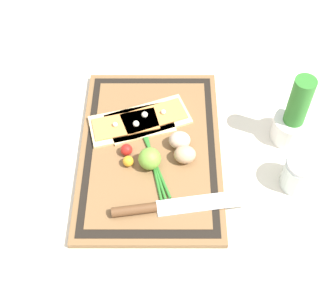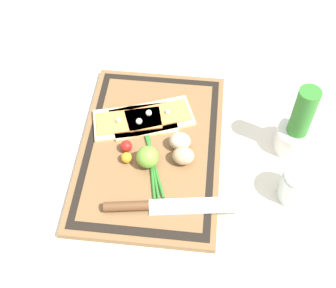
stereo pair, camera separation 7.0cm
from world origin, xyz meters
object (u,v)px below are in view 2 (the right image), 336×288
(pizza_slice_near, at_px, (134,121))
(knife, at_px, (150,206))
(sauce_jar, at_px, (297,186))
(cherry_tomato_red, at_px, (126,146))
(egg_brown, at_px, (183,156))
(pizza_slice_far, at_px, (153,117))
(egg_pink, at_px, (180,141))
(cherry_tomato_yellow, at_px, (126,158))
(herb_pot, at_px, (297,129))
(lime, at_px, (148,157))

(pizza_slice_near, height_order, knife, pizza_slice_near)
(knife, xyz_separation_m, sauce_jar, (-0.08, 0.33, 0.01))
(cherry_tomato_red, bearing_deg, sauce_jar, 79.90)
(knife, relative_size, egg_brown, 5.88)
(pizza_slice_far, bearing_deg, pizza_slice_near, -69.51)
(pizza_slice_far, relative_size, egg_pink, 4.37)
(sauce_jar, bearing_deg, cherry_tomato_red, -100.10)
(knife, bearing_deg, pizza_slice_far, -174.58)
(egg_brown, bearing_deg, cherry_tomato_yellow, -84.41)
(pizza_slice_far, relative_size, cherry_tomato_yellow, 8.74)
(herb_pot, bearing_deg, sauce_jar, -0.43)
(cherry_tomato_red, relative_size, sauce_jar, 0.33)
(cherry_tomato_red, xyz_separation_m, herb_pot, (-0.07, 0.40, 0.03))
(egg_pink, relative_size, cherry_tomato_yellow, 2.00)
(cherry_tomato_red, bearing_deg, lime, 59.48)
(lime, bearing_deg, herb_pot, 106.39)
(pizza_slice_far, bearing_deg, egg_brown, 35.28)
(egg_brown, bearing_deg, herb_pot, 108.03)
(pizza_slice_far, bearing_deg, knife, 5.42)
(pizza_slice_near, relative_size, egg_brown, 4.33)
(cherry_tomato_red, distance_m, sauce_jar, 0.41)
(pizza_slice_far, distance_m, egg_pink, 0.11)
(lime, height_order, herb_pot, herb_pot)
(herb_pot, bearing_deg, egg_pink, -80.93)
(herb_pot, bearing_deg, knife, -56.15)
(knife, bearing_deg, cherry_tomato_yellow, -149.44)
(egg_pink, bearing_deg, cherry_tomato_red, -79.79)
(cherry_tomato_yellow, bearing_deg, egg_brown, 95.59)
(egg_pink, xyz_separation_m, cherry_tomato_red, (0.02, -0.13, -0.01))
(knife, height_order, sauce_jar, sauce_jar)
(pizza_slice_far, bearing_deg, egg_pink, 42.88)
(cherry_tomato_yellow, distance_m, sauce_jar, 0.40)
(pizza_slice_far, xyz_separation_m, sauce_jar, (0.18, 0.35, 0.01))
(egg_brown, bearing_deg, pizza_slice_far, -144.72)
(egg_brown, relative_size, egg_pink, 1.00)
(cherry_tomato_yellow, bearing_deg, pizza_slice_near, -179.68)
(cherry_tomato_red, height_order, sauce_jar, sauce_jar)
(egg_pink, bearing_deg, cherry_tomato_yellow, -65.72)
(knife, bearing_deg, herb_pot, 123.85)
(pizza_slice_far, relative_size, egg_brown, 4.37)
(lime, xyz_separation_m, sauce_jar, (0.04, 0.34, -0.01))
(knife, height_order, lime, lime)
(knife, bearing_deg, pizza_slice_near, -163.31)
(lime, relative_size, sauce_jar, 0.62)
(pizza_slice_far, relative_size, herb_pot, 1.13)
(lime, bearing_deg, knife, 8.68)
(pizza_slice_far, xyz_separation_m, egg_pink, (0.08, 0.08, 0.02))
(pizza_slice_far, distance_m, cherry_tomato_red, 0.12)
(lime, bearing_deg, pizza_slice_near, -156.10)
(pizza_slice_far, xyz_separation_m, knife, (0.26, 0.02, 0.00))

